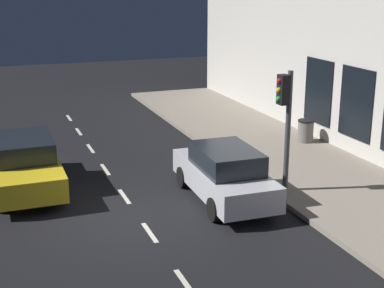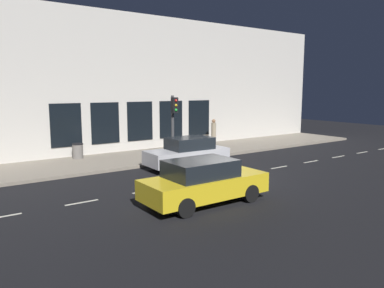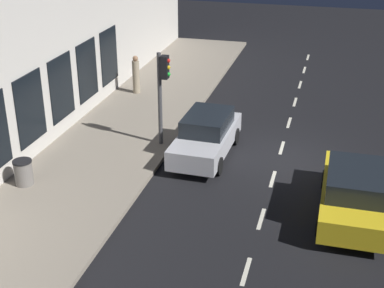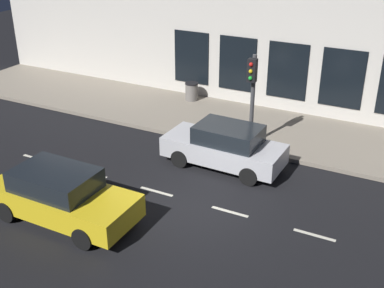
{
  "view_description": "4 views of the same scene",
  "coord_description": "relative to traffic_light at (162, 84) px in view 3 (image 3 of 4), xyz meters",
  "views": [
    {
      "loc": [
        -3.52,
        -13.29,
        6.05
      ],
      "look_at": [
        2.35,
        2.22,
        1.19
      ],
      "focal_mm": 52.09,
      "sensor_mm": 36.0,
      "label": 1
    },
    {
      "loc": [
        -12.78,
        11.04,
        4.04
      ],
      "look_at": [
        2.6,
        0.1,
        1.23
      ],
      "focal_mm": 34.85,
      "sensor_mm": 36.0,
      "label": 2
    },
    {
      "loc": [
        -1.68,
        18.41,
        8.93
      ],
      "look_at": [
        2.98,
        1.06,
        0.72
      ],
      "focal_mm": 52.18,
      "sensor_mm": 36.0,
      "label": 3
    },
    {
      "loc": [
        -11.78,
        -5.76,
        8.35
      ],
      "look_at": [
        1.16,
        0.9,
        1.39
      ],
      "focal_mm": 46.13,
      "sensor_mm": 36.0,
      "label": 4
    }
  ],
  "objects": [
    {
      "name": "building_facade",
      "position": [
        4.44,
        -0.08,
        1.8
      ],
      "size": [
        0.65,
        32.0,
        8.64
      ],
      "color": "beige",
      "rests_on": "ground"
    },
    {
      "name": "parked_car_1",
      "position": [
        -1.72,
        0.27,
        -1.72
      ],
      "size": [
        1.91,
        4.32,
        1.58
      ],
      "rotation": [
        0.0,
        0.0,
        -0.03
      ],
      "color": "#B7B7BC",
      "rests_on": "ground"
    },
    {
      "name": "sidewalk",
      "position": [
        1.89,
        -0.08,
        -2.44
      ],
      "size": [
        4.5,
        32.0,
        0.15
      ],
      "color": "gray",
      "rests_on": "ground"
    },
    {
      "name": "lane_centre_line",
      "position": [
        -4.36,
        -1.08,
        -2.51
      ],
      "size": [
        0.12,
        27.2,
        0.01
      ],
      "color": "beige",
      "rests_on": "ground"
    },
    {
      "name": "traffic_light",
      "position": [
        0.0,
        0.0,
        0.0
      ],
      "size": [
        0.5,
        0.32,
        3.52
      ],
      "color": "#424244",
      "rests_on": "sidewalk"
    },
    {
      "name": "parked_car_0",
      "position": [
        -6.93,
        3.2,
        -1.72
      ],
      "size": [
        1.96,
        4.56,
        1.58
      ],
      "rotation": [
        0.0,
        0.0,
        3.14
      ],
      "color": "gold",
      "rests_on": "ground"
    },
    {
      "name": "trash_bin",
      "position": [
        3.42,
        4.24,
        -1.93
      ],
      "size": [
        0.62,
        0.62,
        0.85
      ],
      "color": "slate",
      "rests_on": "sidewalk"
    },
    {
      "name": "pedestrian_0",
      "position": [
        3.01,
        -5.23,
        -1.51
      ],
      "size": [
        0.35,
        0.35,
        1.79
      ],
      "rotation": [
        0.0,
        0.0,
        6.22
      ],
      "color": "gray",
      "rests_on": "sidewalk"
    },
    {
      "name": "ground_plane",
      "position": [
        -4.36,
        -0.08,
        -2.51
      ],
      "size": [
        60.0,
        60.0,
        0.0
      ],
      "primitive_type": "plane",
      "color": "black"
    }
  ]
}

